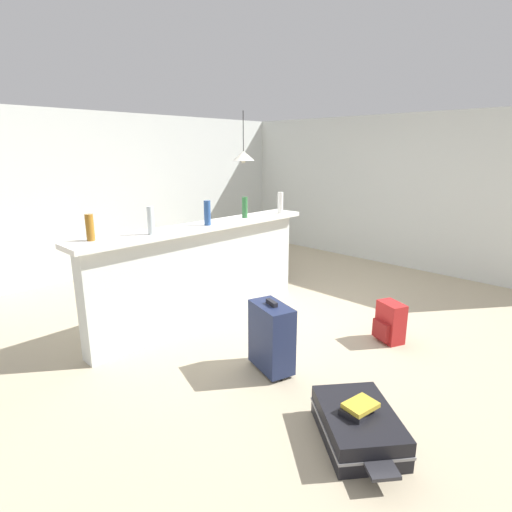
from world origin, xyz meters
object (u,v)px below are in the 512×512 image
(bottle_blue, at_px, (207,213))
(dining_chair_near_partition, at_px, (264,246))
(bottle_clear, at_px, (151,221))
(suitcase_upright_navy, at_px, (271,337))
(dining_table, at_px, (243,232))
(backpack_red, at_px, (390,323))
(book_stack, at_px, (359,407))
(bottle_green, at_px, (245,207))
(pendant_lamp, at_px, (243,156))
(suitcase_flat_black, at_px, (358,426))
(bottle_amber, at_px, (90,227))
(bottle_white, at_px, (280,203))

(bottle_blue, bearing_deg, dining_chair_near_partition, 22.43)
(bottle_clear, bearing_deg, suitcase_upright_navy, -72.37)
(dining_table, distance_m, backpack_red, 3.04)
(book_stack, bearing_deg, bottle_blue, 75.72)
(bottle_clear, relative_size, suitcase_upright_navy, 0.41)
(bottle_green, distance_m, pendant_lamp, 1.62)
(bottle_green, relative_size, pendant_lamp, 0.33)
(suitcase_flat_black, height_order, suitcase_upright_navy, suitcase_upright_navy)
(bottle_green, relative_size, backpack_red, 0.60)
(bottle_clear, relative_size, bottle_blue, 1.02)
(bottle_green, relative_size, dining_chair_near_partition, 0.27)
(suitcase_upright_navy, height_order, book_stack, suitcase_upright_navy)
(bottle_amber, bearing_deg, book_stack, -74.89)
(bottle_clear, height_order, dining_table, bottle_clear)
(bottle_white, bearing_deg, backpack_red, -97.06)
(bottle_amber, height_order, bottle_clear, bottle_clear)
(bottle_blue, height_order, pendant_lamp, pendant_lamp)
(bottle_blue, bearing_deg, bottle_white, -0.82)
(bottle_white, xyz_separation_m, suitcase_flat_black, (-1.76, -2.25, -1.16))
(bottle_blue, height_order, bottle_white, bottle_white)
(book_stack, bearing_deg, bottle_white, 51.78)
(bottle_green, xyz_separation_m, pendant_lamp, (1.05, 1.09, 0.58))
(dining_table, xyz_separation_m, dining_chair_near_partition, (-0.08, -0.53, -0.13))
(bottle_clear, xyz_separation_m, bottle_blue, (0.70, -0.01, -0.00))
(dining_table, bearing_deg, bottle_blue, -144.68)
(dining_table, distance_m, book_stack, 4.16)
(backpack_red, bearing_deg, dining_chair_near_partition, 75.21)
(backpack_red, bearing_deg, suitcase_upright_navy, 159.14)
(bottle_green, height_order, dining_chair_near_partition, bottle_green)
(bottle_green, height_order, bottle_white, bottle_white)
(bottle_green, relative_size, suitcase_flat_black, 0.30)
(pendant_lamp, height_order, backpack_red, pendant_lamp)
(suitcase_upright_navy, xyz_separation_m, backpack_red, (1.29, -0.49, -0.13))
(bottle_white, height_order, backpack_red, bottle_white)
(bottle_amber, height_order, suitcase_flat_black, bottle_amber)
(bottle_clear, distance_m, dining_chair_near_partition, 2.52)
(bottle_green, xyz_separation_m, dining_table, (1.07, 1.14, -0.62))
(bottle_green, bearing_deg, suitcase_upright_navy, -125.98)
(suitcase_flat_black, xyz_separation_m, suitcase_upright_navy, (0.26, 1.04, 0.22))
(dining_chair_near_partition, bearing_deg, bottle_amber, -169.93)
(dining_chair_near_partition, relative_size, book_stack, 3.75)
(pendant_lamp, bearing_deg, dining_table, 67.22)
(dining_chair_near_partition, relative_size, suitcase_upright_navy, 1.39)
(pendant_lamp, bearing_deg, bottle_blue, -145.41)
(pendant_lamp, distance_m, suitcase_upright_navy, 3.45)
(bottle_amber, relative_size, bottle_clear, 0.89)
(bottle_amber, height_order, bottle_green, bottle_green)
(bottle_amber, xyz_separation_m, bottle_green, (1.86, -0.10, 0.00))
(bottle_blue, bearing_deg, bottle_green, 5.50)
(dining_table, height_order, book_stack, dining_table)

